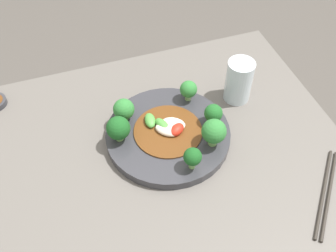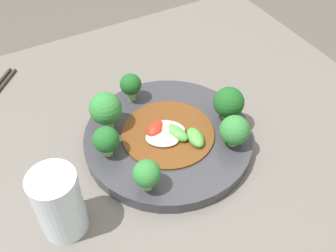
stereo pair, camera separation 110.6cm
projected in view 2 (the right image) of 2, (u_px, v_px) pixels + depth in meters
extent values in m
cube|color=#5B5651|center=(165.00, 220.00, 1.01)|extent=(0.87, 0.74, 0.72)
cylinder|color=#333338|center=(168.00, 138.00, 0.71)|extent=(0.30, 0.30, 0.02)
cylinder|color=#89B76B|center=(147.00, 184.00, 0.62)|extent=(0.02, 0.02, 0.02)
sphere|color=#2D7533|center=(147.00, 174.00, 0.60)|extent=(0.04, 0.04, 0.04)
cylinder|color=#7AAD5B|center=(233.00, 141.00, 0.68)|extent=(0.02, 0.02, 0.01)
sphere|color=#2D7533|center=(235.00, 130.00, 0.66)|extent=(0.05, 0.05, 0.05)
cylinder|color=#89B76B|center=(108.00, 150.00, 0.67)|extent=(0.02, 0.02, 0.02)
sphere|color=#1E5B23|center=(106.00, 140.00, 0.65)|extent=(0.04, 0.04, 0.04)
cylinder|color=#7AAD5B|center=(132.00, 95.00, 0.76)|extent=(0.01, 0.01, 0.02)
sphere|color=#19511E|center=(131.00, 84.00, 0.74)|extent=(0.04, 0.04, 0.04)
cylinder|color=#70A356|center=(227.00, 114.00, 0.73)|extent=(0.02, 0.02, 0.02)
sphere|color=#19511E|center=(229.00, 102.00, 0.71)|extent=(0.06, 0.06, 0.06)
cylinder|color=#7AAD5B|center=(108.00, 122.00, 0.71)|extent=(0.02, 0.02, 0.02)
sphere|color=#2D7533|center=(106.00, 108.00, 0.68)|extent=(0.06, 0.06, 0.06)
cylinder|color=#5B3314|center=(168.00, 133.00, 0.70)|extent=(0.17, 0.17, 0.00)
ellipsoid|color=beige|center=(169.00, 128.00, 0.70)|extent=(0.07, 0.07, 0.02)
ellipsoid|color=red|center=(156.00, 129.00, 0.70)|extent=(0.05, 0.05, 0.02)
ellipsoid|color=#4C933D|center=(195.00, 138.00, 0.68)|extent=(0.03, 0.05, 0.02)
ellipsoid|color=#4C933D|center=(176.00, 132.00, 0.69)|extent=(0.04, 0.06, 0.02)
ellipsoid|color=silver|center=(162.00, 139.00, 0.68)|extent=(0.07, 0.07, 0.01)
cylinder|color=silver|center=(59.00, 203.00, 0.56)|extent=(0.07, 0.07, 0.12)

